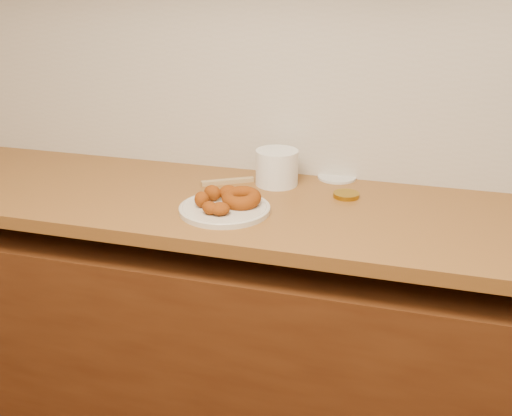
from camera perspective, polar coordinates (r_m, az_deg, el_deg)
The scene contains 11 objects.
wall_back at distance 1.94m, azimuth 12.48°, elevation 15.39°, with size 4.00×0.02×2.70m, color #B4A58D.
base_cabinet at distance 2.00m, azimuth 9.43°, elevation -14.23°, with size 3.60×0.60×0.77m, color #542B12.
butcher_block at distance 1.92m, azimuth -9.23°, elevation 1.03°, with size 2.30×0.62×0.04m, color brown.
backsplash at distance 1.95m, azimuth 12.09°, elevation 10.97°, with size 3.60×0.02×0.60m, color beige.
donut_plate at distance 1.73m, azimuth -3.00°, elevation -0.10°, with size 0.26×0.26×0.02m, color beige.
ring_donut at distance 1.73m, azimuth -1.41°, elevation 0.97°, with size 0.12×0.12×0.04m, color #7D3500.
fried_dough_chunks at distance 1.72m, azimuth -3.87°, elevation 0.82°, with size 0.13×0.18×0.05m.
plastic_tub at distance 1.93m, azimuth 2.00°, elevation 3.88°, with size 0.14×0.14×0.11m, color white.
tub_lid at distance 2.02m, azimuth 7.72°, elevation 2.93°, with size 0.13×0.13×0.01m, color silver.
brass_jar_lid at distance 1.85m, azimuth 8.59°, elevation 1.23°, with size 0.08×0.08×0.01m, color #9F7A15.
wooden_utensil at distance 1.95m, azimuth -2.71°, elevation 2.55°, with size 0.17×0.02×0.01m, color tan.
Camera 1 is at (0.14, 0.08, 1.56)m, focal length 42.00 mm.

